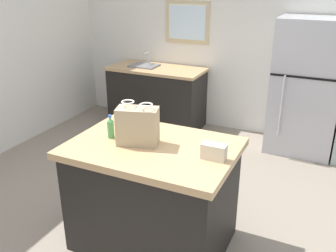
{
  "coord_description": "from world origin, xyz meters",
  "views": [
    {
      "loc": [
        1.24,
        -2.52,
        2.17
      ],
      "look_at": [
        -0.0,
        0.12,
        0.97
      ],
      "focal_mm": 39.71,
      "sensor_mm": 36.0,
      "label": 1
    }
  ],
  "objects_px": {
    "kitchen_island": "(153,194)",
    "refrigerator": "(306,88)",
    "bottle": "(111,128)",
    "shopping_bag": "(138,126)",
    "small_box": "(214,152)"
  },
  "relations": [
    {
      "from": "refrigerator",
      "to": "bottle",
      "type": "bearing_deg",
      "value": -117.18
    },
    {
      "from": "shopping_bag",
      "to": "small_box",
      "type": "height_order",
      "value": "shopping_bag"
    },
    {
      "from": "small_box",
      "to": "refrigerator",
      "type": "bearing_deg",
      "value": 81.23
    },
    {
      "from": "refrigerator",
      "to": "small_box",
      "type": "relative_size",
      "value": 9.53
    },
    {
      "from": "small_box",
      "to": "kitchen_island",
      "type": "bearing_deg",
      "value": 177.6
    },
    {
      "from": "refrigerator",
      "to": "shopping_bag",
      "type": "bearing_deg",
      "value": -112.12
    },
    {
      "from": "shopping_bag",
      "to": "small_box",
      "type": "distance_m",
      "value": 0.63
    },
    {
      "from": "refrigerator",
      "to": "bottle",
      "type": "xyz_separation_m",
      "value": [
        -1.27,
        -2.47,
        0.16
      ]
    },
    {
      "from": "bottle",
      "to": "kitchen_island",
      "type": "bearing_deg",
      "value": 2.33
    },
    {
      "from": "shopping_bag",
      "to": "bottle",
      "type": "height_order",
      "value": "shopping_bag"
    },
    {
      "from": "kitchen_island",
      "to": "shopping_bag",
      "type": "relative_size",
      "value": 3.71
    },
    {
      "from": "kitchen_island",
      "to": "refrigerator",
      "type": "height_order",
      "value": "refrigerator"
    },
    {
      "from": "kitchen_island",
      "to": "refrigerator",
      "type": "distance_m",
      "value": 2.65
    },
    {
      "from": "bottle",
      "to": "small_box",
      "type": "bearing_deg",
      "value": -0.43
    },
    {
      "from": "kitchen_island",
      "to": "refrigerator",
      "type": "xyz_separation_m",
      "value": [
        0.9,
        2.46,
        0.39
      ]
    }
  ]
}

